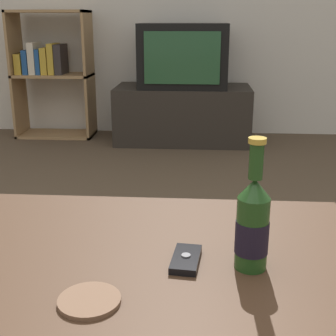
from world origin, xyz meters
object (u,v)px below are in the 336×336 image
at_px(tv_stand, 183,114).
at_px(beer_bottle, 252,224).
at_px(bookshelf, 49,69).
at_px(cell_phone, 186,259).
at_px(television, 183,56).

distance_m(tv_stand, beer_bottle, 2.72).
distance_m(bookshelf, cell_phone, 3.02).
xyz_separation_m(television, cell_phone, (0.11, -2.68, -0.19)).
bearing_deg(television, tv_stand, 90.00).
bearing_deg(tv_stand, beer_bottle, -85.06).
height_order(beer_bottle, cell_phone, beer_bottle).
relative_size(tv_stand, television, 1.58).
bearing_deg(tv_stand, cell_phone, -87.67).
bearing_deg(television, beer_bottle, -85.05).
xyz_separation_m(tv_stand, beer_bottle, (0.23, -2.69, 0.32)).
relative_size(tv_stand, beer_bottle, 3.92).
height_order(bookshelf, beer_bottle, bookshelf).
xyz_separation_m(television, bookshelf, (-1.04, 0.11, -0.12)).
height_order(television, beer_bottle, television).
bearing_deg(television, bookshelf, 173.85).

